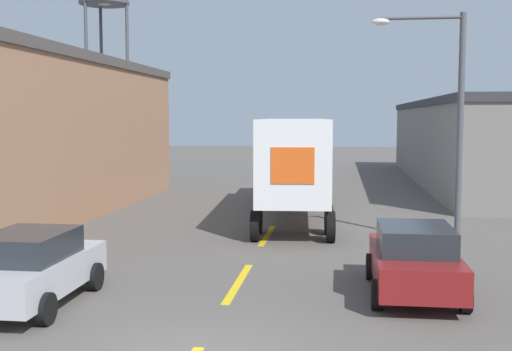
{
  "coord_description": "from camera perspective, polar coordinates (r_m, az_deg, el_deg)",
  "views": [
    {
      "loc": [
        2.43,
        -10.2,
        4.08
      ],
      "look_at": [
        -0.21,
        10.18,
        2.22
      ],
      "focal_mm": 45.0,
      "sensor_mm": 36.0,
      "label": 1
    }
  ],
  "objects": [
    {
      "name": "parked_car_right_near",
      "position": [
        15.29,
        13.89,
        -7.23
      ],
      "size": [
        2.05,
        4.17,
        1.63
      ],
      "color": "maroon",
      "rests_on": "ground_plane"
    },
    {
      "name": "road_centerline",
      "position": [
        16.11,
        -1.57,
        -9.49
      ],
      "size": [
        0.2,
        16.74,
        0.01
      ],
      "color": "gold",
      "rests_on": "ground_plane"
    },
    {
      "name": "parked_car_left_near",
      "position": [
        14.9,
        -19.36,
        -7.7
      ],
      "size": [
        2.05,
        4.17,
        1.63
      ],
      "color": "#B2B2B7",
      "rests_on": "ground_plane"
    },
    {
      "name": "street_lamp",
      "position": [
        21.16,
        16.72,
        5.65
      ],
      "size": [
        2.91,
        0.32,
        7.34
      ],
      "color": "#4C4C51",
      "rests_on": "ground_plane"
    },
    {
      "name": "semi_truck",
      "position": [
        27.02,
        3.46,
        1.63
      ],
      "size": [
        3.53,
        14.12,
        4.02
      ],
      "rotation": [
        0.0,
        0.0,
        0.06
      ],
      "color": "silver",
      "rests_on": "ground_plane"
    },
    {
      "name": "warehouse_left",
      "position": [
        30.01,
        -21.65,
        3.41
      ],
      "size": [
        9.81,
        19.86,
        6.68
      ],
      "color": "#9E7051",
      "rests_on": "ground_plane"
    }
  ]
}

